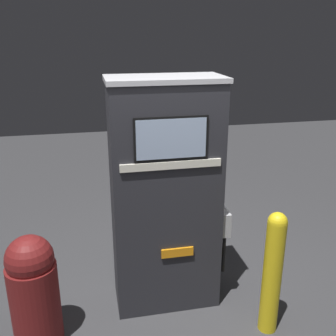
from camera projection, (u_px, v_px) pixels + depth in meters
ground_plane at (171, 313)px, 3.62m from camera, size 14.00×14.00×0.00m
gas_pump at (166, 197)px, 3.48m from camera, size 1.04×0.51×2.11m
safety_bollard at (273, 271)px, 3.24m from camera, size 0.16×0.16×1.11m
trash_bin at (34, 289)px, 3.16m from camera, size 0.40×0.40×0.96m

